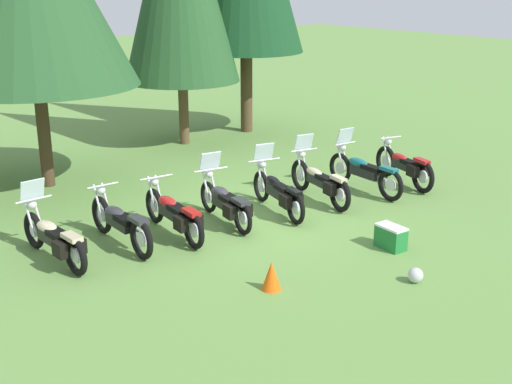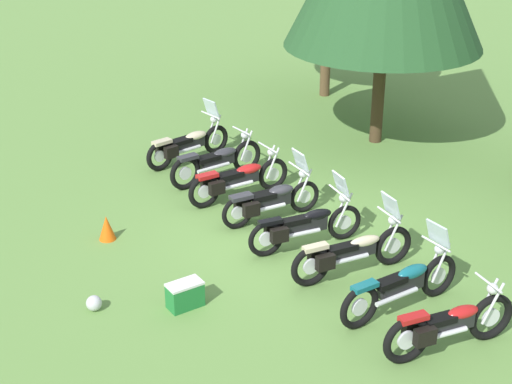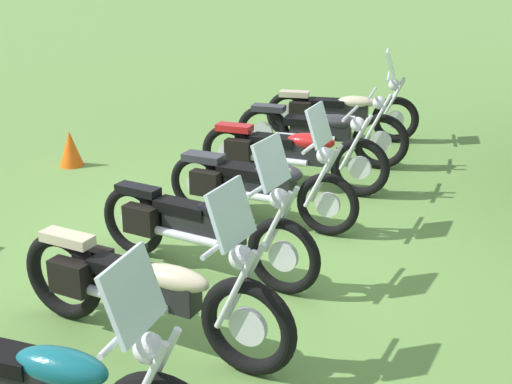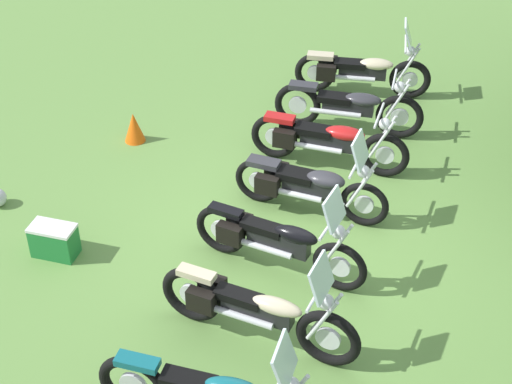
# 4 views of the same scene
# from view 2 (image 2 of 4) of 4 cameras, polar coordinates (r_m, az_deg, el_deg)

# --- Properties ---
(ground_plane) EXTENTS (80.00, 80.00, 0.00)m
(ground_plane) POSITION_cam_2_polar(r_m,az_deg,el_deg) (14.88, 2.51, -3.08)
(ground_plane) COLOR #608C42
(motorcycle_0) EXTENTS (0.68, 2.29, 1.35)m
(motorcycle_0) POSITION_cam_2_polar(r_m,az_deg,el_deg) (17.97, -5.02, 3.54)
(motorcycle_0) COLOR black
(motorcycle_0) RESTS_ON ground_plane
(motorcycle_1) EXTENTS (0.64, 2.34, 1.02)m
(motorcycle_1) POSITION_cam_2_polar(r_m,az_deg,el_deg) (16.96, -2.85, 2.29)
(motorcycle_1) COLOR black
(motorcycle_1) RESTS_ON ground_plane
(motorcycle_2) EXTENTS (0.72, 2.37, 1.01)m
(motorcycle_2) POSITION_cam_2_polar(r_m,az_deg,el_deg) (16.07, -1.34, 0.96)
(motorcycle_2) COLOR black
(motorcycle_2) RESTS_ON ground_plane
(motorcycle_3) EXTENTS (0.83, 2.16, 1.34)m
(motorcycle_3) POSITION_cam_2_polar(r_m,az_deg,el_deg) (15.18, 1.08, -0.51)
(motorcycle_3) COLOR black
(motorcycle_3) RESTS_ON ground_plane
(motorcycle_4) EXTENTS (0.89, 2.25, 1.35)m
(motorcycle_4) POSITION_cam_2_polar(r_m,az_deg,el_deg) (14.22, 3.59, -2.42)
(motorcycle_4) COLOR black
(motorcycle_4) RESTS_ON ground_plane
(motorcycle_5) EXTENTS (0.83, 2.36, 1.38)m
(motorcycle_5) POSITION_cam_2_polar(r_m,az_deg,el_deg) (13.44, 7.00, -4.32)
(motorcycle_5) COLOR black
(motorcycle_5) RESTS_ON ground_plane
(motorcycle_6) EXTENTS (0.62, 2.42, 1.38)m
(motorcycle_6) POSITION_cam_2_polar(r_m,az_deg,el_deg) (12.61, 10.65, -6.64)
(motorcycle_6) COLOR black
(motorcycle_6) RESTS_ON ground_plane
(motorcycle_7) EXTENTS (0.82, 2.20, 1.04)m
(motorcycle_7) POSITION_cam_2_polar(r_m,az_deg,el_deg) (11.84, 13.84, -9.39)
(motorcycle_7) COLOR black
(motorcycle_7) RESTS_ON ground_plane
(picnic_cooler) EXTENTS (0.35, 0.59, 0.44)m
(picnic_cooler) POSITION_cam_2_polar(r_m,az_deg,el_deg) (12.67, -5.20, -7.48)
(picnic_cooler) COLOR #1E7233
(picnic_cooler) RESTS_ON ground_plane
(traffic_cone) EXTENTS (0.32, 0.32, 0.48)m
(traffic_cone) POSITION_cam_2_polar(r_m,az_deg,el_deg) (14.84, -10.83, -2.58)
(traffic_cone) COLOR #EA590F
(traffic_cone) RESTS_ON ground_plane
(dropped_helmet) EXTENTS (0.26, 0.26, 0.26)m
(dropped_helmet) POSITION_cam_2_polar(r_m,az_deg,el_deg) (12.85, -11.74, -7.94)
(dropped_helmet) COLOR silver
(dropped_helmet) RESTS_ON ground_plane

